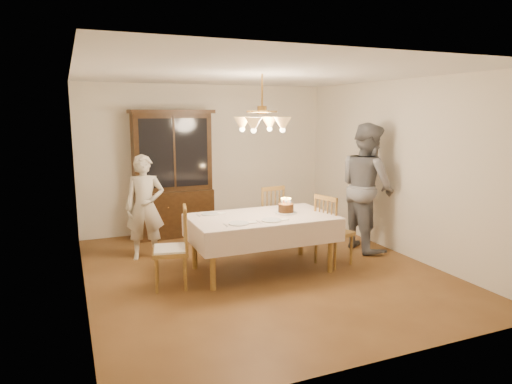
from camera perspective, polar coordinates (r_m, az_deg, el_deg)
name	(u,v)px	position (r m, az deg, el deg)	size (l,w,h in m)	color
ground	(262,270)	(6.29, 0.71, -9.75)	(5.00, 5.00, 0.00)	brown
room_shell	(262,154)	(5.95, 0.74, 4.74)	(5.00, 5.00, 5.00)	white
dining_table	(262,221)	(6.10, 0.73, -3.70)	(1.90, 1.10, 0.76)	brown
china_hutch	(173,176)	(7.94, -10.36, 1.98)	(1.38, 0.54, 2.16)	black
chair_far_side	(267,220)	(7.22, 1.40, -3.49)	(0.49, 0.47, 1.00)	brown
chair_left_end	(171,251)	(5.69, -10.58, -7.26)	(0.50, 0.52, 1.00)	brown
chair_right_end	(333,234)	(6.51, 9.64, -5.14)	(0.53, 0.54, 1.00)	brown
elderly_woman	(145,207)	(6.79, -13.72, -1.87)	(0.56, 0.37, 1.53)	beige
adult_in_grey	(367,187)	(7.24, 13.67, 0.63)	(0.96, 0.74, 1.97)	slate
birthday_cake	(286,209)	(6.25, 3.75, -2.10)	(0.30, 0.30, 0.21)	white
place_setting_near_left	(240,223)	(5.65, -2.04, -3.94)	(0.40, 0.25, 0.02)	white
place_setting_near_right	(272,220)	(5.82, 2.07, -3.53)	(0.41, 0.26, 0.02)	white
place_setting_far_left	(211,214)	(6.20, -5.67, -2.74)	(0.37, 0.23, 0.02)	white
chandelier	(262,124)	(5.93, 0.75, 8.55)	(0.62, 0.62, 0.73)	#BF8C3F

